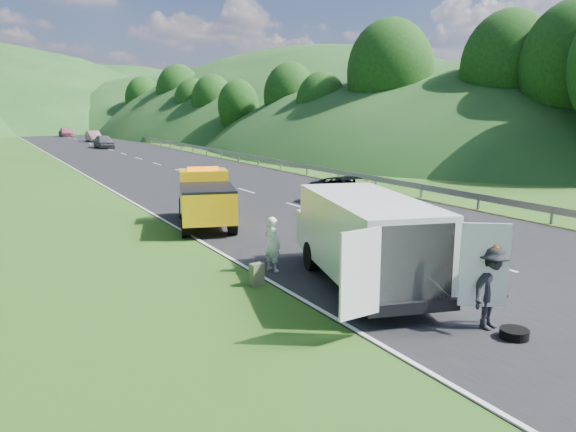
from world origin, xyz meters
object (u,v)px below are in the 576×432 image
white_van (365,236)px  worker (489,329)px  child (354,283)px  suitcase (257,274)px  tow_truck (205,199)px  passing_suv (351,207)px  woman (273,271)px  spare_tire (514,339)px

white_van → worker: white_van is taller
white_van → child: size_ratio=7.34×
worker → suitcase: worker is taller
tow_truck → passing_suv: 8.14m
tow_truck → white_van: size_ratio=0.76×
tow_truck → child: tow_truck is taller
white_van → suitcase: size_ratio=12.04×
woman → passing_suv: bearing=-66.4°
tow_truck → white_van: 9.77m
child → spare_tire: child is taller
child → spare_tire: size_ratio=1.69×
white_van → passing_suv: white_van is taller
spare_tire → suitcase: bearing=117.8°
spare_tire → passing_suv: passing_suv is taller
child → suitcase: size_ratio=1.64×
tow_truck → woman: bearing=-77.9°
woman → child: 2.61m
woman → child: woman is taller
white_van → tow_truck: bearing=111.7°
tow_truck → spare_tire: tow_truck is taller
child → passing_suv: passing_suv is taller
child → passing_suv: 12.38m
woman → passing_suv: 11.77m
woman → passing_suv: size_ratio=0.32×
white_van → child: bearing=115.2°
child → white_van: bearing=-40.5°
woman → child: bearing=-163.7°
worker → suitcase: 6.28m
spare_tire → passing_suv: size_ratio=0.12×
child → worker: bearing=-40.7°
worker → child: bearing=89.1°
white_van → child: (-0.06, 0.38, -1.43)m
spare_tire → child: bearing=97.9°
tow_truck → suitcase: bearing=-84.3°
worker → suitcase: (-3.17, 5.41, 0.32)m
tow_truck → white_van: bearing=-67.4°
child → worker: size_ratio=0.55×
woman → worker: size_ratio=0.88×
suitcase → passing_suv: 13.19m
suitcase → spare_tire: size_ratio=1.03×
worker → woman: bearing=99.0°
suitcase → spare_tire: 6.86m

